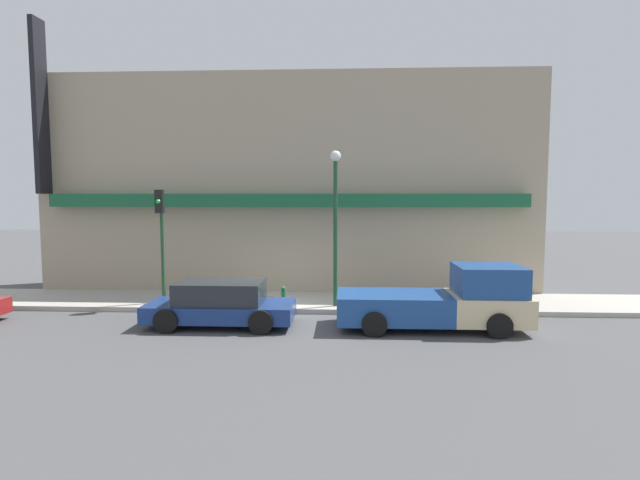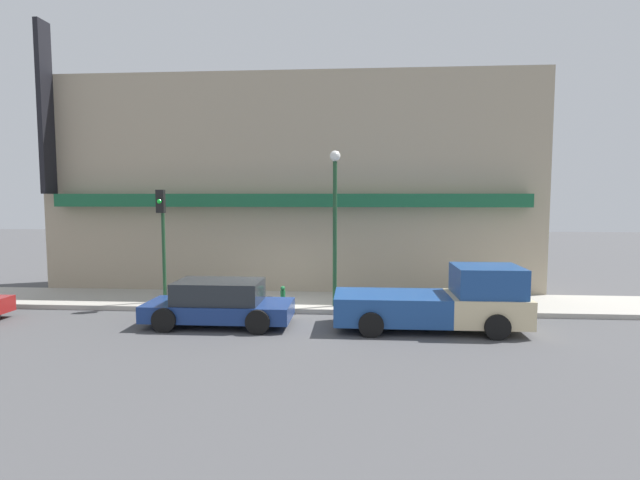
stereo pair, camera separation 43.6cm
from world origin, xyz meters
name	(u,v)px [view 2 (the right image)]	position (x,y,z in m)	size (l,w,h in m)	color
ground_plane	(275,314)	(0.00, 0.00, 0.00)	(80.00, 80.00, 0.00)	#4C4C4F
sidewalk	(282,301)	(0.00, 1.54, 0.08)	(36.00, 3.08, 0.17)	#ADA89E
building	(292,185)	(-0.02, 4.56, 4.35)	(19.80, 3.80, 10.61)	tan
pickup_truck	(442,302)	(5.22, -1.58, 0.82)	(5.52, 2.16, 1.89)	beige
parked_car	(219,303)	(-1.45, -1.58, 0.67)	(4.40, 2.02, 1.36)	navy
fire_hydrant	(283,296)	(0.20, 0.43, 0.51)	(0.16, 0.16, 0.69)	#196633
street_lamp	(335,209)	(1.96, 0.56, 3.47)	(0.36, 0.36, 5.25)	#1E4728
traffic_light	(162,226)	(-4.09, 0.75, 2.88)	(0.28, 0.42, 3.96)	#1E4728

